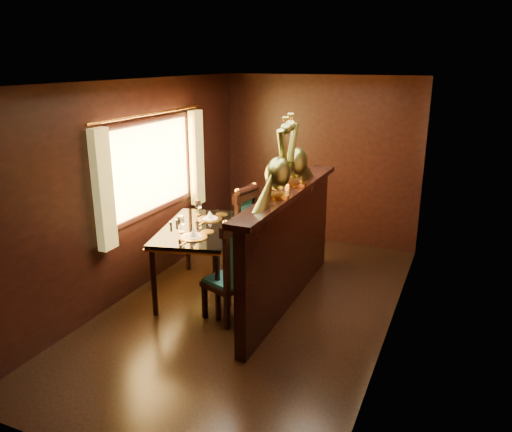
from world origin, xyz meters
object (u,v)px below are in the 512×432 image
(chair_left, at_px, (234,267))
(peacock_left, at_px, (278,159))
(dining_table, at_px, (200,233))
(chair_right, at_px, (242,230))
(peacock_right, at_px, (296,149))

(chair_left, relative_size, peacock_left, 1.50)
(dining_table, distance_m, chair_right, 0.64)
(chair_left, bearing_deg, chair_right, 130.98)
(chair_right, distance_m, peacock_right, 1.39)
(dining_table, xyz_separation_m, peacock_right, (1.06, 0.32, 1.01))
(chair_left, height_order, peacock_right, peacock_right)
(peacock_left, bearing_deg, chair_left, -145.63)
(dining_table, relative_size, chair_left, 1.31)
(dining_table, height_order, chair_left, chair_left)
(chair_right, height_order, peacock_left, peacock_left)
(dining_table, bearing_deg, peacock_left, -26.06)
(chair_left, height_order, peacock_left, peacock_left)
(chair_left, distance_m, peacock_left, 1.22)
(chair_right, bearing_deg, peacock_right, -7.17)
(peacock_right, bearing_deg, chair_left, -115.19)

